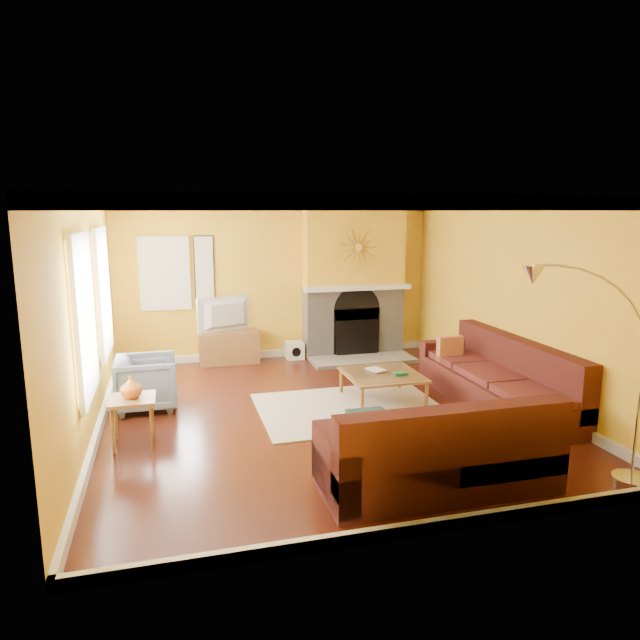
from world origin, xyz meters
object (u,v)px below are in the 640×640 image
object	(u,v)px
armchair	(147,383)
side_table	(133,422)
coffee_table	(382,387)
media_console	(229,347)
sectional_sofa	(427,391)
arc_lamp	(591,381)

from	to	relation	value
armchair	side_table	distance (m)	1.22
coffee_table	armchair	xyz separation A→B (m)	(-3.11, 0.51, 0.16)
armchair	side_table	xyz separation A→B (m)	(-0.11, -1.21, -0.08)
media_console	armchair	world-z (taller)	armchair
sectional_sofa	coffee_table	xyz separation A→B (m)	(-0.16, 1.05, -0.25)
side_table	sectional_sofa	bearing A→B (deg)	-5.85
side_table	arc_lamp	bearing A→B (deg)	-28.00
media_console	armchair	bearing A→B (deg)	-122.26
sectional_sofa	media_console	distance (m)	4.11
coffee_table	media_console	size ratio (longest dim) A/B	1.00
media_console	arc_lamp	distance (m)	6.12
armchair	arc_lamp	distance (m)	5.28
coffee_table	armchair	size ratio (longest dim) A/B	1.29
sectional_sofa	armchair	distance (m)	3.62
side_table	arc_lamp	distance (m)	4.71
armchair	arc_lamp	world-z (taller)	arc_lamp
sectional_sofa	armchair	bearing A→B (deg)	154.48
side_table	armchair	bearing A→B (deg)	84.62
media_console	side_table	world-z (taller)	same
media_console	arc_lamp	xyz separation A→B (m)	(2.70, -5.43, 0.79)
media_console	arc_lamp	bearing A→B (deg)	-63.59
coffee_table	side_table	world-z (taller)	side_table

